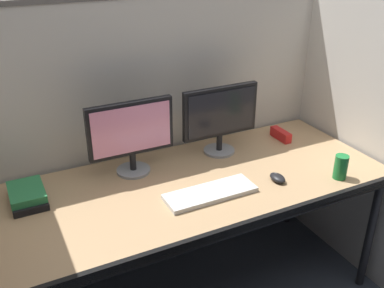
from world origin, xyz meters
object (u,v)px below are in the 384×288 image
(desk, at_px, (198,191))
(book_stack, at_px, (27,196))
(soda_can, at_px, (341,167))
(monitor_left, at_px, (131,133))
(computer_mouse, at_px, (278,178))
(keyboard_main, at_px, (209,193))
(red_stapler, at_px, (281,135))
(monitor_right, at_px, (220,116))

(desk, bearing_deg, book_stack, 165.96)
(book_stack, height_order, soda_can, soda_can)
(monitor_left, xyz_separation_m, soda_can, (0.89, -0.51, -0.15))
(computer_mouse, bearing_deg, desk, 155.69)
(desk, relative_size, keyboard_main, 4.42)
(keyboard_main, height_order, soda_can, soda_can)
(soda_can, bearing_deg, keyboard_main, 167.28)
(keyboard_main, distance_m, soda_can, 0.67)
(keyboard_main, bearing_deg, desk, 88.14)
(book_stack, relative_size, red_stapler, 1.50)
(keyboard_main, bearing_deg, red_stapler, 27.70)
(desk, relative_size, monitor_left, 4.42)
(monitor_right, height_order, computer_mouse, monitor_right)
(monitor_left, relative_size, book_stack, 1.92)
(monitor_right, bearing_deg, keyboard_main, -125.52)
(monitor_right, distance_m, book_stack, 1.03)
(computer_mouse, relative_size, soda_can, 0.79)
(book_stack, distance_m, soda_can, 1.48)
(soda_can, bearing_deg, book_stack, 161.77)
(computer_mouse, distance_m, book_stack, 1.17)
(desk, relative_size, computer_mouse, 19.79)
(computer_mouse, relative_size, red_stapler, 0.64)
(monitor_left, relative_size, soda_can, 3.52)
(computer_mouse, bearing_deg, monitor_right, 103.82)
(desk, xyz_separation_m, monitor_right, (0.26, 0.24, 0.27))
(monitor_right, bearing_deg, monitor_left, 179.88)
(computer_mouse, height_order, book_stack, book_stack)
(red_stapler, bearing_deg, soda_can, -91.72)
(monitor_left, distance_m, monitor_right, 0.50)
(monitor_left, bearing_deg, book_stack, -174.50)
(soda_can, distance_m, red_stapler, 0.50)
(monitor_left, height_order, keyboard_main, monitor_left)
(monitor_left, relative_size, red_stapler, 2.87)
(monitor_left, xyz_separation_m, red_stapler, (0.90, -0.02, -0.19))
(keyboard_main, xyz_separation_m, soda_can, (0.65, -0.15, 0.05))
(monitor_right, bearing_deg, red_stapler, -2.28)
(desk, height_order, monitor_left, monitor_left)
(computer_mouse, relative_size, book_stack, 0.43)
(computer_mouse, bearing_deg, book_stack, 162.55)
(desk, bearing_deg, soda_can, -22.91)
(keyboard_main, relative_size, book_stack, 1.92)
(desk, distance_m, computer_mouse, 0.39)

